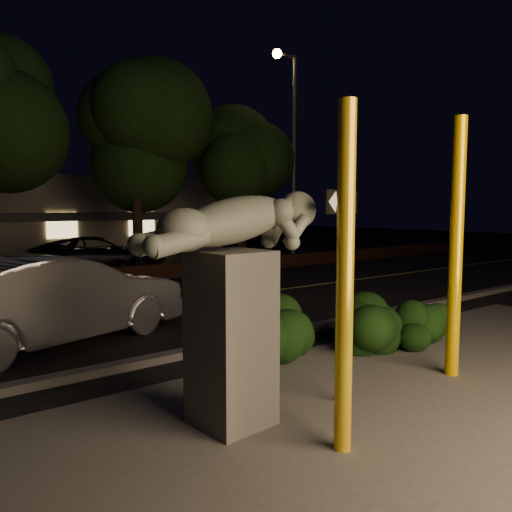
{
  "coord_description": "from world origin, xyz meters",
  "views": [
    {
      "loc": [
        -5.17,
        -3.96,
        2.37
      ],
      "look_at": [
        -0.18,
        2.44,
        1.6
      ],
      "focal_mm": 35.0,
      "sensor_mm": 36.0,
      "label": 1
    }
  ],
  "objects_px": {
    "yellow_pole_left": "(345,281)",
    "yellow_pole_right": "(456,249)",
    "signpost": "(342,253)",
    "sculpture": "(234,281)",
    "silver_sedan": "(53,300)",
    "streetlight": "(291,139)",
    "parked_car_dark": "(98,255)"
  },
  "relations": [
    {
      "from": "yellow_pole_right",
      "to": "signpost",
      "type": "height_order",
      "value": "yellow_pole_right"
    },
    {
      "from": "sculpture",
      "to": "parked_car_dark",
      "type": "bearing_deg",
      "value": 70.75
    },
    {
      "from": "signpost",
      "to": "silver_sedan",
      "type": "height_order",
      "value": "signpost"
    },
    {
      "from": "yellow_pole_right",
      "to": "streetlight",
      "type": "relative_size",
      "value": 0.4
    },
    {
      "from": "silver_sedan",
      "to": "parked_car_dark",
      "type": "distance_m",
      "value": 9.92
    },
    {
      "from": "yellow_pole_left",
      "to": "yellow_pole_right",
      "type": "bearing_deg",
      "value": 10.95
    },
    {
      "from": "signpost",
      "to": "sculpture",
      "type": "distance_m",
      "value": 1.41
    },
    {
      "from": "streetlight",
      "to": "yellow_pole_left",
      "type": "bearing_deg",
      "value": -134.97
    },
    {
      "from": "streetlight",
      "to": "silver_sedan",
      "type": "relative_size",
      "value": 1.9
    },
    {
      "from": "streetlight",
      "to": "parked_car_dark",
      "type": "xyz_separation_m",
      "value": [
        -8.45,
        1.14,
        -4.76
      ]
    },
    {
      "from": "signpost",
      "to": "silver_sedan",
      "type": "bearing_deg",
      "value": 93.17
    },
    {
      "from": "signpost",
      "to": "yellow_pole_right",
      "type": "bearing_deg",
      "value": -26.91
    },
    {
      "from": "signpost",
      "to": "parked_car_dark",
      "type": "bearing_deg",
      "value": 62.45
    },
    {
      "from": "signpost",
      "to": "streetlight",
      "type": "distance_m",
      "value": 17.01
    },
    {
      "from": "yellow_pole_right",
      "to": "signpost",
      "type": "relative_size",
      "value": 1.4
    },
    {
      "from": "yellow_pole_left",
      "to": "silver_sedan",
      "type": "bearing_deg",
      "value": 100.5
    },
    {
      "from": "signpost",
      "to": "sculpture",
      "type": "height_order",
      "value": "signpost"
    },
    {
      "from": "yellow_pole_left",
      "to": "parked_car_dark",
      "type": "distance_m",
      "value": 15.12
    },
    {
      "from": "streetlight",
      "to": "silver_sedan",
      "type": "distance_m",
      "value": 15.56
    },
    {
      "from": "yellow_pole_right",
      "to": "signpost",
      "type": "xyz_separation_m",
      "value": [
        -2.01,
        0.29,
        0.03
      ]
    },
    {
      "from": "signpost",
      "to": "streetlight",
      "type": "bearing_deg",
      "value": 31.61
    },
    {
      "from": "signpost",
      "to": "streetlight",
      "type": "height_order",
      "value": "streetlight"
    },
    {
      "from": "yellow_pole_left",
      "to": "silver_sedan",
      "type": "distance_m",
      "value": 5.92
    },
    {
      "from": "yellow_pole_left",
      "to": "sculpture",
      "type": "relative_size",
      "value": 1.31
    },
    {
      "from": "yellow_pole_right",
      "to": "sculpture",
      "type": "distance_m",
      "value": 3.42
    },
    {
      "from": "yellow_pole_left",
      "to": "signpost",
      "type": "relative_size",
      "value": 1.31
    },
    {
      "from": "sculpture",
      "to": "parked_car_dark",
      "type": "distance_m",
      "value": 14.08
    },
    {
      "from": "yellow_pole_right",
      "to": "streetlight",
      "type": "xyz_separation_m",
      "value": [
        8.63,
        13.07,
        3.63
      ]
    },
    {
      "from": "yellow_pole_left",
      "to": "yellow_pole_right",
      "type": "distance_m",
      "value": 2.96
    },
    {
      "from": "parked_car_dark",
      "to": "signpost",
      "type": "bearing_deg",
      "value": -172.11
    },
    {
      "from": "signpost",
      "to": "sculpture",
      "type": "bearing_deg",
      "value": 148.35
    },
    {
      "from": "streetlight",
      "to": "silver_sedan",
      "type": "xyz_separation_m",
      "value": [
        -12.59,
        -7.88,
        -4.65
      ]
    }
  ]
}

